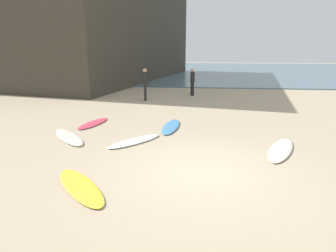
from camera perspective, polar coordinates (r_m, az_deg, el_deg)
ground_plane at (r=7.12m, az=6.63°, el=-9.06°), size 120.00×120.00×0.00m
ocean_water at (r=42.13m, az=6.71°, el=11.15°), size 120.00×40.00×0.08m
coastal_headland at (r=36.39m, az=-27.51°, el=16.29°), size 35.26×28.97×9.33m
surfboard_0 at (r=9.27m, az=-6.65°, el=-3.00°), size 1.73×1.98×0.07m
surfboard_1 at (r=10.19m, az=-19.27°, el=-2.06°), size 1.99×2.14×0.08m
surfboard_2 at (r=9.08m, az=21.68°, el=-4.41°), size 1.49×2.46×0.07m
surfboard_3 at (r=10.90m, az=0.60°, el=-0.10°), size 0.73×2.31×0.08m
surfboard_4 at (r=11.78m, az=-14.74°, el=0.52°), size 0.96×2.03×0.06m
surfboard_5 at (r=6.57m, az=-17.16°, el=-11.51°), size 1.91×2.01×0.06m
beachgoer_near at (r=18.46m, az=4.93°, el=9.03°), size 0.38×0.38×1.71m
beachgoer_mid at (r=16.70m, az=-4.62°, el=8.70°), size 0.34×0.34×1.85m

